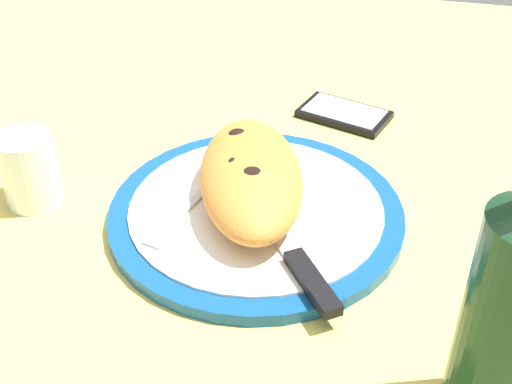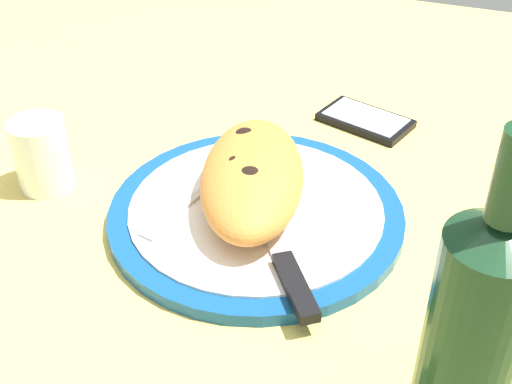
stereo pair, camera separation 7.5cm
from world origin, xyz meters
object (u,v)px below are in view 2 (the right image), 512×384
Objects in this scene: fork at (185,205)px; smartphone at (365,120)px; calzone at (252,177)px; plate at (256,213)px; water_glass at (43,159)px; wine_bottle at (474,334)px; knife at (286,266)px.

fork is 1.23× the size of smartphone.
plate is at bearing 37.02° from calzone.
water_glass is (2.50, -25.74, 2.87)cm from plate.
calzone is 1.50× the size of fork.
smartphone is (-25.22, 6.55, -0.28)cm from plate.
wine_bottle reaches higher than plate.
knife is at bearing 36.30° from plate.
fork is at bearing -69.66° from plate.
calzone is at bearing -130.93° from wine_bottle.
knife reaches higher than smartphone.
plate is at bearing 110.34° from fork.
water_glass reaches higher than calzone.
fork is at bearing -26.46° from smartphone.
calzone is 2.91× the size of water_glass.
fork is 18.47cm from water_glass.
fork is at bearing 89.30° from water_glass.
smartphone is 0.49× the size of wine_bottle.
fork is 0.87× the size of knife.
plate is 4.28cm from calzone.
fork reaches higher than plate.
knife is at bearing 36.38° from calzone.
smartphone is (-27.95, 13.91, -1.39)cm from fork.
wine_bottle is (17.92, 49.73, 7.62)cm from water_glass.
fork is (3.82, -6.53, -2.94)cm from calzone.
fork is at bearing -119.44° from wine_bottle.
fork reaches higher than smartphone.
plate is at bearing -14.55° from smartphone.
plate is 33.21cm from wine_bottle.
calzone is 8.12cm from fork.
plate is 3.82× the size of water_glass.
smartphone is at bearing -159.09° from wine_bottle.
wine_bottle is (20.43, 23.99, 10.50)cm from plate.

